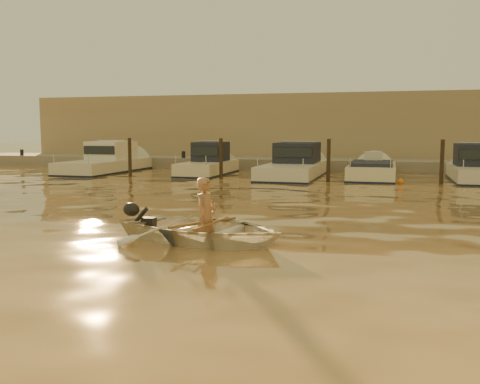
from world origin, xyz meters
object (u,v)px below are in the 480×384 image
(moored_boat_3, at_px, (372,174))
(moored_boat_4, at_px, (475,168))
(moored_boat_1, at_px, (208,163))
(moored_boat_2, at_px, (295,165))
(moored_boat_0, at_px, (106,161))
(dinghy, at_px, (202,229))
(person, at_px, (206,217))
(waterfront_building, at_px, (354,130))

(moored_boat_3, relative_size, moored_boat_4, 0.99)
(moored_boat_1, relative_size, moored_boat_2, 0.70)
(moored_boat_0, xyz_separation_m, moored_boat_2, (11.02, 0.00, 0.00))
(dinghy, distance_m, person, 0.30)
(person, distance_m, moored_boat_1, 17.61)
(dinghy, height_order, waterfront_building, waterfront_building)
(moored_boat_0, xyz_separation_m, waterfront_building, (13.20, 11.00, 1.77))
(moored_boat_3, bearing_deg, dinghy, -100.21)
(dinghy, relative_size, moored_boat_2, 0.44)
(moored_boat_1, bearing_deg, moored_boat_4, 0.00)
(person, xyz_separation_m, moored_boat_2, (-1.02, 16.62, 0.07))
(person, relative_size, moored_boat_4, 0.27)
(moored_boat_1, bearing_deg, moored_boat_0, 180.00)
(person, bearing_deg, moored_boat_1, 32.42)
(moored_boat_4, bearing_deg, person, -114.64)
(moored_boat_1, bearing_deg, moored_boat_2, 0.00)
(moored_boat_2, xyz_separation_m, moored_boat_3, (3.91, 0.00, -0.40))
(moored_boat_4, bearing_deg, moored_boat_3, 180.00)
(moored_boat_1, distance_m, moored_boat_2, 4.79)
(moored_boat_0, distance_m, waterfront_building, 17.28)
(moored_boat_0, distance_m, moored_boat_1, 6.23)
(moored_boat_4, bearing_deg, dinghy, -114.94)
(waterfront_building, bearing_deg, dinghy, -92.62)
(dinghy, relative_size, moored_boat_4, 0.59)
(moored_boat_0, height_order, waterfront_building, waterfront_building)
(moored_boat_1, height_order, moored_boat_4, same)
(dinghy, xyz_separation_m, moored_boat_1, (-5.72, 16.60, 0.35))
(moored_boat_2, bearing_deg, moored_boat_1, 180.00)
(moored_boat_0, xyz_separation_m, moored_boat_1, (6.23, 0.00, 0.00))
(dinghy, xyz_separation_m, moored_boat_4, (7.72, 16.60, 0.35))
(moored_boat_3, xyz_separation_m, waterfront_building, (-1.73, 11.00, 2.17))
(dinghy, distance_m, moored_boat_2, 16.63)
(moored_boat_2, xyz_separation_m, moored_boat_4, (8.65, 0.00, 0.00))
(person, relative_size, waterfront_building, 0.04)
(dinghy, xyz_separation_m, moored_boat_3, (2.99, 16.60, -0.05))
(person, height_order, moored_boat_0, moored_boat_0)
(dinghy, bearing_deg, waterfront_building, 10.52)
(moored_boat_2, relative_size, waterfront_building, 0.19)
(dinghy, relative_size, person, 2.22)
(moored_boat_0, relative_size, moored_boat_4, 1.24)
(moored_boat_0, height_order, moored_boat_2, same)
(moored_boat_2, height_order, waterfront_building, waterfront_building)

